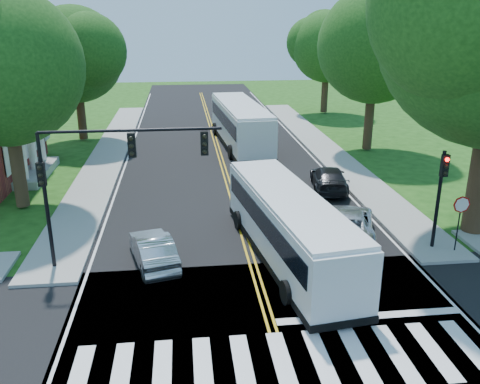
{
  "coord_description": "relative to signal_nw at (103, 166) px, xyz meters",
  "views": [
    {
      "loc": [
        -2.75,
        -13.07,
        9.91
      ],
      "look_at": [
        -0.25,
        8.41,
        2.4
      ],
      "focal_mm": 38.0,
      "sensor_mm": 36.0,
      "label": 1
    }
  ],
  "objects": [
    {
      "name": "ground",
      "position": [
        5.86,
        -6.43,
        -4.38
      ],
      "size": [
        140.0,
        140.0,
        0.0
      ],
      "primitive_type": "plane",
      "color": "#194110",
      "rests_on": "ground"
    },
    {
      "name": "road",
      "position": [
        5.86,
        11.57,
        -4.37
      ],
      "size": [
        14.0,
        96.0,
        0.01
      ],
      "primitive_type": "cube",
      "color": "black",
      "rests_on": "ground"
    },
    {
      "name": "cross_road",
      "position": [
        5.86,
        -6.43,
        -4.37
      ],
      "size": [
        60.0,
        12.0,
        0.01
      ],
      "primitive_type": "cube",
      "color": "black",
      "rests_on": "ground"
    },
    {
      "name": "center_line",
      "position": [
        5.86,
        15.57,
        -4.36
      ],
      "size": [
        0.36,
        70.0,
        0.01
      ],
      "primitive_type": "cube",
      "color": "gold",
      "rests_on": "road"
    },
    {
      "name": "edge_line_w",
      "position": [
        -0.94,
        15.57,
        -4.36
      ],
      "size": [
        0.12,
        70.0,
        0.01
      ],
      "primitive_type": "cube",
      "color": "silver",
      "rests_on": "road"
    },
    {
      "name": "edge_line_e",
      "position": [
        12.66,
        15.57,
        -4.36
      ],
      "size": [
        0.12,
        70.0,
        0.01
      ],
      "primitive_type": "cube",
      "color": "silver",
      "rests_on": "road"
    },
    {
      "name": "crosswalk",
      "position": [
        5.86,
        -6.93,
        -4.36
      ],
      "size": [
        12.6,
        3.0,
        0.01
      ],
      "primitive_type": "cube",
      "color": "silver",
      "rests_on": "road"
    },
    {
      "name": "stop_bar",
      "position": [
        9.36,
        -4.83,
        -4.36
      ],
      "size": [
        6.6,
        0.4,
        0.01
      ],
      "primitive_type": "cube",
      "color": "silver",
      "rests_on": "road"
    },
    {
      "name": "sidewalk_nw",
      "position": [
        -2.44,
        18.57,
        -4.3
      ],
      "size": [
        2.6,
        40.0,
        0.15
      ],
      "primitive_type": "cube",
      "color": "gray",
      "rests_on": "ground"
    },
    {
      "name": "sidewalk_ne",
      "position": [
        14.16,
        18.57,
        -4.3
      ],
      "size": [
        2.6,
        40.0,
        0.15
      ],
      "primitive_type": "cube",
      "color": "gray",
      "rests_on": "ground"
    },
    {
      "name": "tree_west_near",
      "position": [
        -5.64,
        7.57,
        3.15
      ],
      "size": [
        8.0,
        8.0,
        11.4
      ],
      "color": "#382816",
      "rests_on": "ground"
    },
    {
      "name": "tree_west_far",
      "position": [
        -5.14,
        23.57,
        2.62
      ],
      "size": [
        7.6,
        7.6,
        10.67
      ],
      "color": "#382816",
      "rests_on": "ground"
    },
    {
      "name": "tree_east_mid",
      "position": [
        17.36,
        17.57,
        3.48
      ],
      "size": [
        8.4,
        8.4,
        11.93
      ],
      "color": "#382816",
      "rests_on": "ground"
    },
    {
      "name": "tree_east_far",
      "position": [
        18.36,
        33.57,
        2.48
      ],
      "size": [
        7.2,
        7.2,
        10.34
      ],
      "color": "#382816",
      "rests_on": "ground"
    },
    {
      "name": "signal_nw",
      "position": [
        0.0,
        0.0,
        0.0
      ],
      "size": [
        7.15,
        0.46,
        5.66
      ],
      "color": "black",
      "rests_on": "ground"
    },
    {
      "name": "signal_ne",
      "position": [
        14.06,
        0.01,
        -1.41
      ],
      "size": [
        0.3,
        0.46,
        4.4
      ],
      "color": "black",
      "rests_on": "ground"
    },
    {
      "name": "stop_sign",
      "position": [
        14.86,
        -0.45,
        -2.35
      ],
      "size": [
        0.76,
        0.08,
        2.53
      ],
      "color": "black",
      "rests_on": "ground"
    },
    {
      "name": "bus_lead",
      "position": [
        7.41,
        -0.12,
        -2.83
      ],
      "size": [
        3.96,
        11.53,
        2.92
      ],
      "rotation": [
        0.0,
        0.0,
        3.28
      ],
      "color": "silver",
      "rests_on": "road"
    },
    {
      "name": "bus_follow",
      "position": [
        7.76,
        20.32,
        -2.58
      ],
      "size": [
        3.83,
        13.24,
        3.39
      ],
      "rotation": [
        0.0,
        0.0,
        3.21
      ],
      "color": "silver",
      "rests_on": "road"
    },
    {
      "name": "hatchback",
      "position": [
        1.72,
        -0.01,
        -3.69
      ],
      "size": [
        2.39,
        4.36,
        1.36
      ],
      "primitive_type": "imported",
      "rotation": [
        0.0,
        0.0,
        3.38
      ],
      "color": "silver",
      "rests_on": "road"
    },
    {
      "name": "suv",
      "position": [
        10.78,
        1.95,
        -3.68
      ],
      "size": [
        3.63,
        5.37,
        1.37
      ],
      "primitive_type": "imported",
      "rotation": [
        0.0,
        0.0,
        2.84
      ],
      "color": "silver",
      "rests_on": "road"
    },
    {
      "name": "dark_sedan",
      "position": [
        11.75,
        8.68,
        -3.67
      ],
      "size": [
        2.72,
        5.06,
        1.39
      ],
      "primitive_type": "imported",
      "rotation": [
        0.0,
        0.0,
        2.98
      ],
      "color": "black",
      "rests_on": "road"
    }
  ]
}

